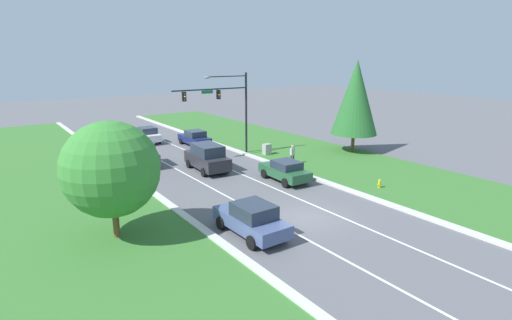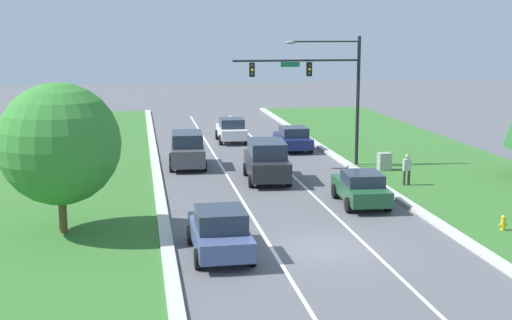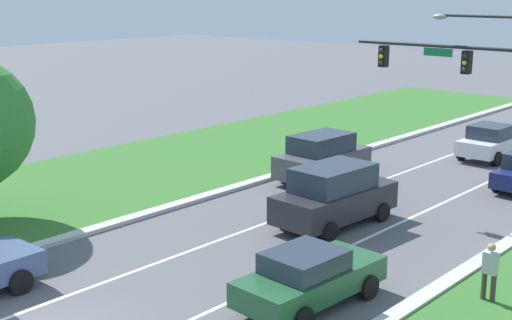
{
  "view_description": "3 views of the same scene",
  "coord_description": "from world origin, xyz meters",
  "px_view_note": "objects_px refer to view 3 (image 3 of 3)",
  "views": [
    {
      "loc": [
        -14.56,
        -15.92,
        8.98
      ],
      "look_at": [
        1.05,
        6.42,
        1.92
      ],
      "focal_mm": 28.0,
      "sensor_mm": 36.0,
      "label": 1
    },
    {
      "loc": [
        -6.56,
        -24.69,
        8.14
      ],
      "look_at": [
        -1.07,
        8.28,
        1.87
      ],
      "focal_mm": 50.0,
      "sensor_mm": 36.0,
      "label": 2
    },
    {
      "loc": [
        14.15,
        -7.86,
        8.28
      ],
      "look_at": [
        -1.11,
        9.22,
        2.68
      ],
      "focal_mm": 50.0,
      "sensor_mm": 36.0,
      "label": 3
    }
  ],
  "objects_px": {
    "charcoal_suv": "(334,195)",
    "graphite_suv": "(322,157)",
    "forest_sedan": "(309,277)",
    "white_sedan": "(491,142)",
    "traffic_signal_mast": "(487,84)",
    "pedestrian": "(490,270)"
  },
  "relations": [
    {
      "from": "charcoal_suv",
      "to": "forest_sedan",
      "type": "distance_m",
      "value": 6.74
    },
    {
      "from": "charcoal_suv",
      "to": "graphite_suv",
      "type": "xyz_separation_m",
      "value": [
        -3.92,
        4.56,
        -0.07
      ]
    },
    {
      "from": "graphite_suv",
      "to": "pedestrian",
      "type": "height_order",
      "value": "graphite_suv"
    },
    {
      "from": "charcoal_suv",
      "to": "traffic_signal_mast",
      "type": "bearing_deg",
      "value": 43.95
    },
    {
      "from": "traffic_signal_mast",
      "to": "forest_sedan",
      "type": "height_order",
      "value": "traffic_signal_mast"
    },
    {
      "from": "charcoal_suv",
      "to": "forest_sedan",
      "type": "bearing_deg",
      "value": -56.54
    },
    {
      "from": "traffic_signal_mast",
      "to": "graphite_suv",
      "type": "distance_m",
      "value": 8.85
    },
    {
      "from": "white_sedan",
      "to": "charcoal_suv",
      "type": "bearing_deg",
      "value": -88.54
    },
    {
      "from": "traffic_signal_mast",
      "to": "pedestrian",
      "type": "relative_size",
      "value": 4.5
    },
    {
      "from": "traffic_signal_mast",
      "to": "white_sedan",
      "type": "bearing_deg",
      "value": 111.69
    },
    {
      "from": "traffic_signal_mast",
      "to": "pedestrian",
      "type": "height_order",
      "value": "traffic_signal_mast"
    },
    {
      "from": "traffic_signal_mast",
      "to": "charcoal_suv",
      "type": "distance_m",
      "value": 6.45
    },
    {
      "from": "traffic_signal_mast",
      "to": "charcoal_suv",
      "type": "xyz_separation_m",
      "value": [
        -3.86,
        -3.31,
        -3.97
      ]
    },
    {
      "from": "forest_sedan",
      "to": "white_sedan",
      "type": "xyz_separation_m",
      "value": [
        -3.52,
        19.17,
        0.05
      ]
    },
    {
      "from": "charcoal_suv",
      "to": "pedestrian",
      "type": "relative_size",
      "value": 2.94
    },
    {
      "from": "charcoal_suv",
      "to": "forest_sedan",
      "type": "relative_size",
      "value": 1.1
    },
    {
      "from": "forest_sedan",
      "to": "pedestrian",
      "type": "relative_size",
      "value": 2.66
    },
    {
      "from": "traffic_signal_mast",
      "to": "graphite_suv",
      "type": "height_order",
      "value": "traffic_signal_mast"
    },
    {
      "from": "white_sedan",
      "to": "pedestrian",
      "type": "distance_m",
      "value": 17.35
    },
    {
      "from": "forest_sedan",
      "to": "pedestrian",
      "type": "height_order",
      "value": "pedestrian"
    },
    {
      "from": "forest_sedan",
      "to": "white_sedan",
      "type": "relative_size",
      "value": 1.07
    },
    {
      "from": "charcoal_suv",
      "to": "forest_sedan",
      "type": "xyz_separation_m",
      "value": [
        3.38,
        -5.82,
        -0.3
      ]
    }
  ]
}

